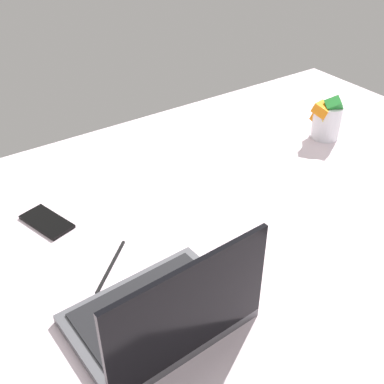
{
  "coord_description": "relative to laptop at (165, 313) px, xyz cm",
  "views": [
    {
      "loc": [
        67.15,
        65.95,
        92.6
      ],
      "look_at": [
        11.87,
        -15.09,
        24.0
      ],
      "focal_mm": 44.58,
      "sensor_mm": 36.0,
      "label": 1
    }
  ],
  "objects": [
    {
      "name": "bed_mattress",
      "position": [
        -37.36,
        -13.17,
        -13.41
      ],
      "size": [
        180.0,
        140.0,
        18.0
      ],
      "primitive_type": "cube",
      "color": "silver",
      "rests_on": "ground"
    },
    {
      "name": "cell_phone",
      "position": [
        7.29,
        -44.64,
        -4.01
      ],
      "size": [
        10.51,
        15.36,
        0.8
      ],
      "primitive_type": "cube",
      "rotation": [
        0.0,
        0.0,
        0.29
      ],
      "color": "black",
      "rests_on": "bed_mattress"
    },
    {
      "name": "snack_cup",
      "position": [
        -83.72,
        -37.21,
        1.74
      ],
      "size": [
        10.33,
        9.72,
        14.71
      ],
      "color": "silver",
      "rests_on": "bed_mattress"
    },
    {
      "name": "laptop",
      "position": [
        0.0,
        0.0,
        0.0
      ],
      "size": [
        34.2,
        24.75,
        23.0
      ],
      "rotation": [
        0.0,
        0.0,
        0.05
      ],
      "color": "#4C4C51",
      "rests_on": "bed_mattress"
    },
    {
      "name": "charger_cable",
      "position": [
        1.14,
        -21.34,
        -4.11
      ],
      "size": [
        12.85,
        12.02,
        0.6
      ],
      "primitive_type": "cube",
      "rotation": [
        0.0,
        0.0,
        0.75
      ],
      "color": "black",
      "rests_on": "bed_mattress"
    }
  ]
}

